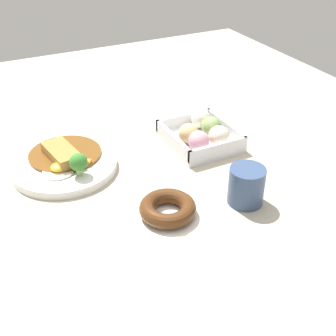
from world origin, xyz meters
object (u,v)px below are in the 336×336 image
object	(u,v)px
donut_box	(202,134)
coffee_mug	(246,186)
chocolate_ring_donut	(168,209)
curry_plate	(65,163)

from	to	relation	value
donut_box	coffee_mug	world-z (taller)	coffee_mug
donut_box	chocolate_ring_donut	world-z (taller)	donut_box
chocolate_ring_donut	donut_box	bearing A→B (deg)	-43.12
curry_plate	chocolate_ring_donut	bearing A→B (deg)	-152.27
curry_plate	donut_box	xyz separation A→B (m)	(-0.04, -0.33, 0.01)
donut_box	chocolate_ring_donut	bearing A→B (deg)	136.88
curry_plate	donut_box	distance (m)	0.33
donut_box	coffee_mug	bearing A→B (deg)	170.63
curry_plate	chocolate_ring_donut	size ratio (longest dim) A/B	1.68
donut_box	curry_plate	bearing A→B (deg)	83.31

